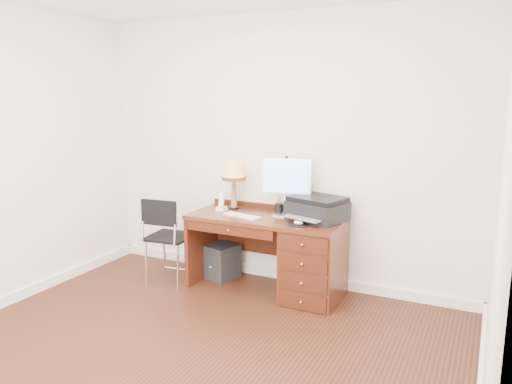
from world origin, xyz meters
The scene contains 12 objects.
ground centered at (0.00, 0.00, 0.00)m, with size 4.00×4.00×0.00m, color black.
room_shell centered at (0.00, 0.63, 0.05)m, with size 4.00×4.00×4.00m.
desk centered at (0.32, 1.40, 0.41)m, with size 1.50×0.67×0.75m.
monitor centered at (0.16, 1.52, 1.10)m, with size 0.49×0.18×0.56m.
keyboard centered at (-0.21, 1.29, 0.76)m, with size 0.39×0.11×0.01m, color white.
mouse_pad centered at (0.40, 1.23, 0.76)m, with size 0.20×0.20×0.04m.
printer centered at (0.49, 1.48, 0.86)m, with size 0.59×0.52×0.22m.
leg_lamp centered at (-0.43, 1.55, 1.12)m, with size 0.25×0.25×0.51m.
phone centered at (-0.50, 1.42, 0.81)m, with size 0.09×0.09×0.19m.
pen_cup centered at (0.07, 1.54, 0.80)m, with size 0.08×0.08×0.10m, color black.
chair centered at (-0.98, 1.12, 0.55)m, with size 0.46×0.46×0.90m.
equipment_box centered at (-0.56, 1.50, 0.18)m, with size 0.31×0.31×0.36m, color black.
Camera 1 is at (1.95, -2.87, 1.91)m, focal length 35.00 mm.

